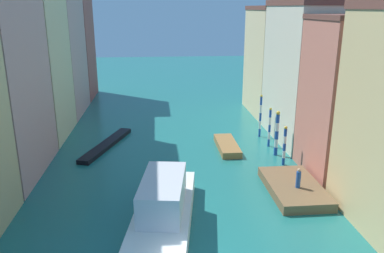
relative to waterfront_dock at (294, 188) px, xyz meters
The scene contains 16 objects.
ground_plane 17.34m from the waterfront_dock, 122.77° to the left, with size 154.00×154.00×0.00m, color #1E6B66.
building_left_2 31.63m from the waterfront_dock, 146.29° to the left, with size 7.98×9.90×20.50m.
building_left_3 37.69m from the waterfront_dock, 132.70° to the left, with size 7.98×11.00×16.52m.
building_left_4 45.86m from the waterfront_dock, 123.90° to the left, with size 7.98×8.75×20.19m.
building_right_1 9.62m from the waterfront_dock, 28.78° to the left, with size 7.98×7.26×13.70m.
building_right_2 16.17m from the waterfront_dock, 64.58° to the left, with size 7.98×12.24×15.06m.
building_right_3 26.24m from the waterfront_dock, 75.77° to the left, with size 7.98×10.81×14.48m.
waterfront_dock is the anchor object (origin of this frame).
person_on_dock 1.31m from the waterfront_dock, 87.56° to the right, with size 0.36×0.36×1.60m.
mooring_pole_0 5.90m from the waterfront_dock, 80.33° to the left, with size 0.30×0.30×3.83m.
mooring_pole_1 8.45m from the waterfront_dock, 83.14° to the left, with size 0.40×0.40×4.59m.
mooring_pole_2 10.96m from the waterfront_dock, 84.61° to the left, with size 0.27×0.27×4.26m.
mooring_pole_3 14.24m from the waterfront_dock, 86.41° to the left, with size 0.27×0.27×4.92m.
vaporetto_white 11.36m from the waterfront_dock, 158.68° to the right, with size 5.35×12.48×3.50m.
gondola_black 20.37m from the waterfront_dock, 142.94° to the left, with size 4.57×10.42×0.43m.
motorboat_0 11.01m from the waterfront_dock, 108.82° to the left, with size 1.97×6.08×0.68m.
Camera 1 is at (-1.38, -17.49, 14.21)m, focal length 36.28 mm.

